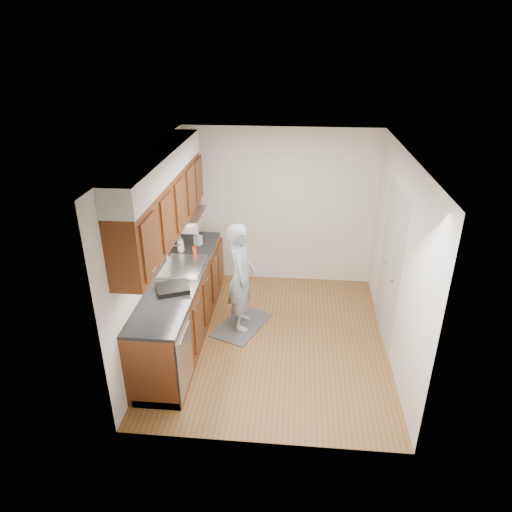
{
  "coord_description": "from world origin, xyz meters",
  "views": [
    {
      "loc": [
        0.25,
        -5.05,
        3.67
      ],
      "look_at": [
        -0.24,
        0.25,
        1.11
      ],
      "focal_mm": 32.0,
      "sensor_mm": 36.0,
      "label": 1
    }
  ],
  "objects": [
    {
      "name": "wall_left",
      "position": [
        -1.5,
        0.0,
        1.25
      ],
      "size": [
        0.02,
        3.5,
        2.5
      ],
      "primitive_type": "cube",
      "color": "silver",
      "rests_on": "floor"
    },
    {
      "name": "wall_right",
      "position": [
        1.5,
        0.0,
        1.25
      ],
      "size": [
        0.02,
        3.5,
        2.5
      ],
      "primitive_type": "cube",
      "color": "silver",
      "rests_on": "floor"
    },
    {
      "name": "counter",
      "position": [
        -1.2,
        -0.0,
        0.49
      ],
      "size": [
        0.64,
        2.8,
        1.3
      ],
      "color": "brown",
      "rests_on": "floor"
    },
    {
      "name": "floor_mat",
      "position": [
        -0.44,
        0.28,
        0.01
      ],
      "size": [
        0.83,
        1.03,
        0.02
      ],
      "primitive_type": "cube",
      "rotation": [
        0.0,
        0.0,
        -0.39
      ],
      "color": "#5F5F61",
      "rests_on": "floor"
    },
    {
      "name": "closet_door",
      "position": [
        1.49,
        0.3,
        1.02
      ],
      "size": [
        0.02,
        1.22,
        2.05
      ],
      "primitive_type": "cube",
      "color": "silver",
      "rests_on": "wall_right"
    },
    {
      "name": "floor",
      "position": [
        0.0,
        0.0,
        0.0
      ],
      "size": [
        3.5,
        3.5,
        0.0
      ],
      "primitive_type": "plane",
      "color": "brown",
      "rests_on": "ground"
    },
    {
      "name": "dish_rack",
      "position": [
        -1.18,
        -0.43,
        0.97
      ],
      "size": [
        0.47,
        0.44,
        0.06
      ],
      "primitive_type": "cube",
      "rotation": [
        0.0,
        0.0,
        0.42
      ],
      "color": "black",
      "rests_on": "counter"
    },
    {
      "name": "upper_cabinets",
      "position": [
        -1.33,
        0.05,
        1.95
      ],
      "size": [
        0.47,
        2.8,
        1.21
      ],
      "color": "brown",
      "rests_on": "wall_left"
    },
    {
      "name": "person",
      "position": [
        -0.44,
        0.28,
        0.88
      ],
      "size": [
        0.46,
        0.64,
        1.73
      ],
      "primitive_type": "imported",
      "rotation": [
        0.0,
        0.0,
        1.66
      ],
      "color": "#96A9B6",
      "rests_on": "floor_mat"
    },
    {
      "name": "wall_back",
      "position": [
        0.0,
        1.75,
        1.25
      ],
      "size": [
        3.0,
        0.02,
        2.5
      ],
      "primitive_type": "cube",
      "color": "silver",
      "rests_on": "floor"
    },
    {
      "name": "soap_bottle_a",
      "position": [
        -1.34,
        0.65,
        1.07
      ],
      "size": [
        0.11,
        0.11,
        0.26
      ],
      "primitive_type": "imported",
      "rotation": [
        0.0,
        0.0,
        0.1
      ],
      "color": "silver",
      "rests_on": "counter"
    },
    {
      "name": "soda_can",
      "position": [
        -1.12,
        0.57,
        1.0
      ],
      "size": [
        0.08,
        0.08,
        0.13
      ],
      "primitive_type": "cylinder",
      "rotation": [
        0.0,
        0.0,
        -0.18
      ],
      "color": "red",
      "rests_on": "counter"
    },
    {
      "name": "soap_bottle_b",
      "position": [
        -1.14,
        0.91,
        1.05
      ],
      "size": [
        0.13,
        0.13,
        0.21
      ],
      "primitive_type": "imported",
      "rotation": [
        0.0,
        0.0,
        -0.41
      ],
      "color": "silver",
      "rests_on": "counter"
    },
    {
      "name": "ceiling",
      "position": [
        0.0,
        0.0,
        2.5
      ],
      "size": [
        3.5,
        3.5,
        0.0
      ],
      "primitive_type": "plane",
      "rotation": [
        3.14,
        0.0,
        0.0
      ],
      "color": "white",
      "rests_on": "wall_left"
    }
  ]
}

